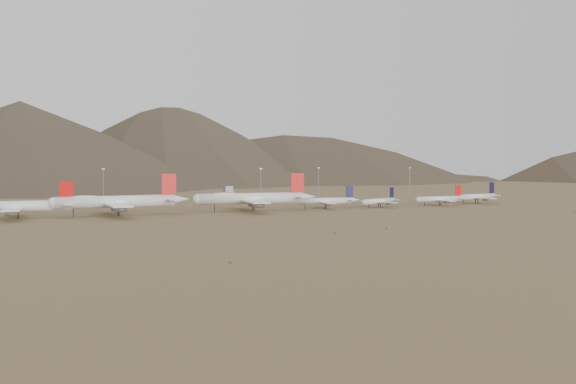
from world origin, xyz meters
name	(u,v)px	position (x,y,z in m)	size (l,w,h in m)	color
ground	(248,216)	(0.00, 0.00, 0.00)	(3000.00, 3000.00, 0.00)	olive
mountain_ridge	(71,96)	(0.00, 900.00, 150.00)	(4400.00, 1000.00, 300.00)	brown
widebody_west	(16,206)	(-120.52, 32.81, 6.86)	(66.88, 51.74, 19.89)	white
widebody_centre	(117,202)	(-68.40, 29.35, 8.13)	(79.37, 60.60, 23.58)	white
widebody_east	(252,198)	(13.24, 28.38, 8.06)	(78.48, 60.89, 23.37)	white
narrowbody_a	(326,201)	(66.56, 30.91, 4.93)	(45.79, 33.34, 15.19)	white
narrowbody_b	(380,201)	(104.17, 24.82, 4.22)	(37.22, 27.96, 12.99)	white
narrowbody_c	(441,199)	(152.03, 21.43, 4.58)	(42.78, 30.48, 14.12)	white
narrowbody_d	(477,197)	(190.38, 28.09, 4.95)	(45.87, 33.48, 15.25)	white
control_tower	(228,195)	(30.00, 120.00, 5.32)	(8.00, 8.00, 12.00)	gray
mast_west	(104,185)	(-59.81, 133.16, 14.20)	(2.00, 0.60, 25.70)	gray
mast_centre	(261,183)	(52.83, 110.48, 14.20)	(2.00, 0.60, 25.70)	gray
mast_east	(319,181)	(121.18, 146.95, 14.20)	(2.00, 0.60, 25.70)	gray
mast_far_east	(410,181)	(193.16, 116.14, 14.20)	(2.00, 0.60, 25.70)	gray
desert_scrub	(399,227)	(39.26, -92.01, 0.32)	(441.79, 168.45, 0.86)	brown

